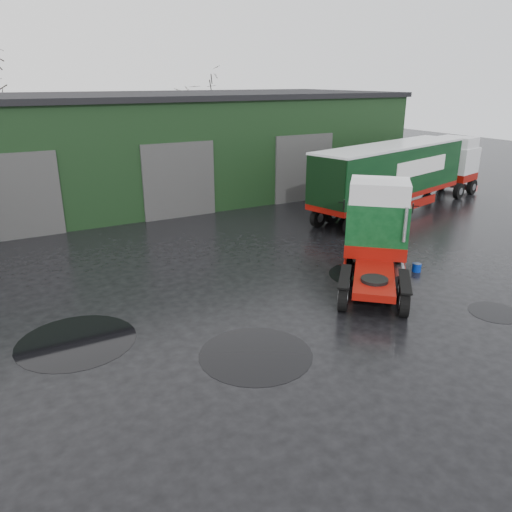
{
  "coord_description": "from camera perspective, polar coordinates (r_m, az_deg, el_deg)",
  "views": [
    {
      "loc": [
        -7.22,
        -11.09,
        7.15
      ],
      "look_at": [
        0.19,
        2.25,
        1.7
      ],
      "focal_mm": 35.0,
      "sensor_mm": 36.0,
      "label": 1
    }
  ],
  "objects": [
    {
      "name": "hero_tractor",
      "position": [
        17.89,
        13.63,
        1.79
      ],
      "size": [
        5.81,
        6.07,
        3.67
      ],
      "primitive_type": null,
      "rotation": [
        0.0,
        0.0,
        -0.73
      ],
      "color": "#0D411B",
      "rests_on": "ground"
    },
    {
      "name": "ground",
      "position": [
        15.04,
        3.58,
        -8.78
      ],
      "size": [
        100.0,
        100.0,
        0.0
      ],
      "primitive_type": "plane",
      "color": "black"
    },
    {
      "name": "puddle_2",
      "position": [
        15.45,
        -19.83,
        -9.17
      ],
      "size": [
        3.38,
        3.38,
        0.01
      ],
      "primitive_type": "cylinder",
      "color": "black",
      "rests_on": "ground"
    },
    {
      "name": "lorry_right",
      "position": [
        28.49,
        15.05,
        8.42
      ],
      "size": [
        14.81,
        6.18,
        3.85
      ],
      "primitive_type": null,
      "rotation": [
        0.0,
        0.0,
        -1.31
      ],
      "color": "silver",
      "rests_on": "ground"
    },
    {
      "name": "puddle_3",
      "position": [
        17.99,
        25.65,
        -5.83
      ],
      "size": [
        1.66,
        1.66,
        0.01
      ],
      "primitive_type": "cylinder",
      "color": "black",
      "rests_on": "ground"
    },
    {
      "name": "puddle_0",
      "position": [
        13.93,
        -0.04,
        -11.21
      ],
      "size": [
        3.14,
        3.14,
        0.01
      ],
      "primitive_type": "cylinder",
      "color": "black",
      "rests_on": "ground"
    },
    {
      "name": "warehouse",
      "position": [
        32.67,
        -12.71,
        12.17
      ],
      "size": [
        32.4,
        12.4,
        6.3
      ],
      "color": "black",
      "rests_on": "ground"
    },
    {
      "name": "wash_bucket",
      "position": [
        20.51,
        17.89,
        -1.26
      ],
      "size": [
        0.42,
        0.42,
        0.32
      ],
      "primitive_type": "cylinder",
      "rotation": [
        0.0,
        0.0,
        0.26
      ],
      "color": "#062797",
      "rests_on": "ground"
    },
    {
      "name": "puddle_1",
      "position": [
        19.69,
        12.47,
        -2.12
      ],
      "size": [
        2.86,
        2.86,
        0.01
      ],
      "primitive_type": "cylinder",
      "color": "black",
      "rests_on": "ground"
    },
    {
      "name": "tree_back_b",
      "position": [
        44.68,
        -6.5,
        15.17
      ],
      "size": [
        4.4,
        4.4,
        7.5
      ],
      "primitive_type": null,
      "color": "black",
      "rests_on": "ground"
    }
  ]
}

